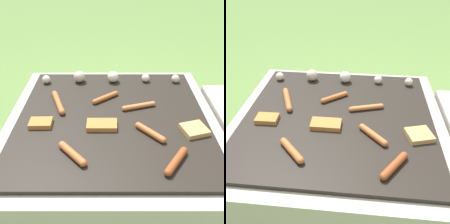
# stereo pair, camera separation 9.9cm
# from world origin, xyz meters

# --- Properties ---
(ground_plane) EXTENTS (14.00, 14.00, 0.00)m
(ground_plane) POSITION_xyz_m (0.00, 0.00, 0.00)
(ground_plane) COLOR #608442
(grill) EXTENTS (0.91, 0.91, 0.45)m
(grill) POSITION_xyz_m (0.00, 0.00, 0.22)
(grill) COLOR #B2AA9E
(grill) RESTS_ON ground_plane
(sausage_mid_right) EXTENTS (0.11, 0.12, 0.03)m
(sausage_mid_right) POSITION_xyz_m (-0.14, -0.25, 0.46)
(sausage_mid_right) COLOR #B7602D
(sausage_mid_right) RESTS_ON grill
(sausage_back_left) EXTENTS (0.11, 0.12, 0.03)m
(sausage_back_left) POSITION_xyz_m (0.15, -0.13, 0.46)
(sausage_back_left) COLOR #B7602D
(sausage_back_left) RESTS_ON grill
(sausage_mid_left) EXTENTS (0.15, 0.06, 0.02)m
(sausage_mid_left) POSITION_xyz_m (0.12, 0.06, 0.46)
(sausage_mid_left) COLOR #C6753D
(sausage_mid_left) RESTS_ON grill
(sausage_front_left) EXTENTS (0.09, 0.19, 0.03)m
(sausage_front_left) POSITION_xyz_m (-0.25, 0.09, 0.46)
(sausage_front_left) COLOR #B7602D
(sausage_front_left) RESTS_ON grill
(sausage_front_right) EXTENTS (0.12, 0.10, 0.02)m
(sausage_front_right) POSITION_xyz_m (-0.03, 0.13, 0.46)
(sausage_front_right) COLOR #B7602D
(sausage_front_right) RESTS_ON grill
(sausage_front_center) EXTENTS (0.10, 0.13, 0.03)m
(sausage_front_center) POSITION_xyz_m (0.22, -0.28, 0.46)
(sausage_front_center) COLOR #93421E
(sausage_front_center) RESTS_ON grill
(bread_slice_center) EXTENTS (0.11, 0.11, 0.02)m
(bread_slice_center) POSITION_xyz_m (0.33, -0.11, 0.46)
(bread_slice_center) COLOR tan
(bread_slice_center) RESTS_ON grill
(bread_slice_right) EXTENTS (0.12, 0.07, 0.02)m
(bread_slice_right) POSITION_xyz_m (-0.04, -0.08, 0.46)
(bread_slice_right) COLOR #B27033
(bread_slice_right) RESTS_ON grill
(bread_slice_left) EXTENTS (0.09, 0.07, 0.02)m
(bread_slice_left) POSITION_xyz_m (-0.29, -0.06, 0.46)
(bread_slice_left) COLOR #B27033
(bread_slice_left) RESTS_ON grill
(mushroom_row) EXTENTS (0.72, 0.07, 0.06)m
(mushroom_row) POSITION_xyz_m (-0.04, 0.31, 0.47)
(mushroom_row) COLOR beige
(mushroom_row) RESTS_ON grill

